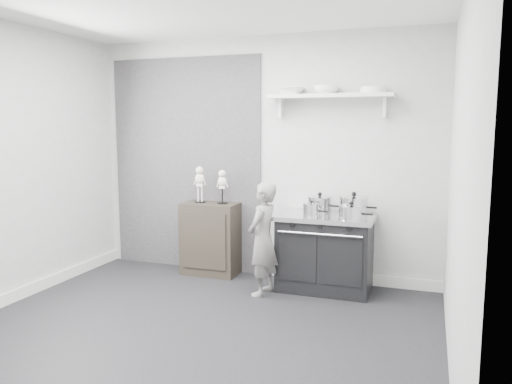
# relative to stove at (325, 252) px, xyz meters

# --- Properties ---
(ground) EXTENTS (4.00, 4.00, 0.00)m
(ground) POSITION_rel_stove_xyz_m (-0.81, -1.48, -0.40)
(ground) COLOR black
(ground) RESTS_ON ground
(room_shell) EXTENTS (4.02, 3.62, 2.71)m
(room_shell) POSITION_rel_stove_xyz_m (-0.90, -1.33, 1.24)
(room_shell) COLOR #A3A3A1
(room_shell) RESTS_ON ground
(wall_shelf) EXTENTS (1.30, 0.26, 0.24)m
(wall_shelf) POSITION_rel_stove_xyz_m (-0.01, 0.20, 1.61)
(wall_shelf) COLOR silver
(wall_shelf) RESTS_ON room_shell
(stove) EXTENTS (1.00, 0.62, 0.80)m
(stove) POSITION_rel_stove_xyz_m (0.00, 0.00, 0.00)
(stove) COLOR black
(stove) RESTS_ON ground
(side_cabinet) EXTENTS (0.64, 0.37, 0.83)m
(side_cabinet) POSITION_rel_stove_xyz_m (-1.36, 0.13, 0.01)
(side_cabinet) COLOR black
(side_cabinet) RESTS_ON ground
(child) EXTENTS (0.34, 0.46, 1.16)m
(child) POSITION_rel_stove_xyz_m (-0.56, -0.36, 0.18)
(child) COLOR slate
(child) RESTS_ON ground
(pot_back_left) EXTENTS (0.35, 0.26, 0.22)m
(pot_back_left) POSITION_rel_stove_xyz_m (-0.09, 0.10, 0.48)
(pot_back_left) COLOR silver
(pot_back_left) RESTS_ON stove
(pot_back_right) EXTENTS (0.38, 0.30, 0.24)m
(pot_back_right) POSITION_rel_stove_xyz_m (0.27, 0.08, 0.49)
(pot_back_right) COLOR silver
(pot_back_right) RESTS_ON stove
(pot_front_right) EXTENTS (0.33, 0.25, 0.18)m
(pot_front_right) POSITION_rel_stove_xyz_m (0.29, -0.17, 0.47)
(pot_front_right) COLOR silver
(pot_front_right) RESTS_ON stove
(pot_front_center) EXTENTS (0.26, 0.17, 0.16)m
(pot_front_center) POSITION_rel_stove_xyz_m (-0.12, -0.14, 0.46)
(pot_front_center) COLOR silver
(pot_front_center) RESTS_ON stove
(skeleton_full) EXTENTS (0.13, 0.09, 0.48)m
(skeleton_full) POSITION_rel_stove_xyz_m (-1.49, 0.13, 0.67)
(skeleton_full) COLOR beige
(skeleton_full) RESTS_ON side_cabinet
(skeleton_torso) EXTENTS (0.12, 0.08, 0.44)m
(skeleton_torso) POSITION_rel_stove_xyz_m (-1.21, 0.13, 0.65)
(skeleton_torso) COLOR beige
(skeleton_torso) RESTS_ON side_cabinet
(bowl_large) EXTENTS (0.30, 0.30, 0.07)m
(bowl_large) POSITION_rel_stove_xyz_m (-0.45, 0.19, 1.67)
(bowl_large) COLOR white
(bowl_large) RESTS_ON wall_shelf
(bowl_small) EXTENTS (0.26, 0.26, 0.08)m
(bowl_small) POSITION_rel_stove_xyz_m (-0.06, 0.19, 1.68)
(bowl_small) COLOR white
(bowl_small) RESTS_ON wall_shelf
(plate_stack) EXTENTS (0.26, 0.26, 0.06)m
(plate_stack) POSITION_rel_stove_xyz_m (0.42, 0.19, 1.67)
(plate_stack) COLOR white
(plate_stack) RESTS_ON wall_shelf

